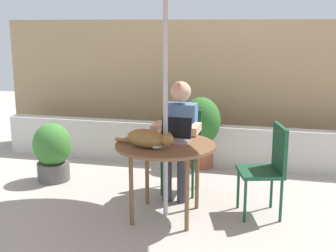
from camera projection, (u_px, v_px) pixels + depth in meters
name	position (u px, v px, depth m)	size (l,w,h in m)	color
ground_plane	(166.00, 216.00, 4.42)	(14.00, 14.00, 0.00)	#ADA399
fence_back	(204.00, 88.00, 6.37)	(5.96, 0.08, 1.88)	tan
planter_wall_low	(196.00, 145.00, 5.98)	(5.36, 0.20, 0.54)	beige
patio_table	(166.00, 151.00, 4.27)	(0.95, 0.95, 0.73)	brown
chair_occupied	(182.00, 144.00, 5.03)	(0.40, 0.40, 0.90)	#194C2D
chair_empty	(269.00, 163.00, 4.34)	(0.49, 0.49, 0.90)	#194C2D
person_seated	(179.00, 132.00, 4.84)	(0.48, 0.48, 1.24)	#4C72A5
laptop	(175.00, 134.00, 4.37)	(0.31, 0.27, 0.21)	gray
cat	(149.00, 139.00, 4.10)	(0.62, 0.31, 0.17)	olive
potted_plant_near_fence	(52.00, 151.00, 5.35)	(0.45, 0.45, 0.70)	#595654
potted_plant_by_chair	(201.00, 128.00, 5.84)	(0.49, 0.49, 0.92)	#9E5138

